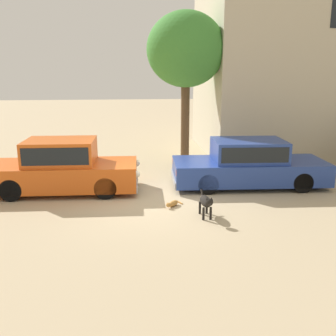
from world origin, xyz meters
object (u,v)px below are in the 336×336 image
(parked_sedan_nearest, at_px, (62,167))
(stray_dog_spotted, at_px, (206,202))
(stray_cat, at_px, (173,204))
(parked_sedan_second, at_px, (249,163))
(acacia_tree_left, at_px, (186,51))

(parked_sedan_nearest, bearing_deg, stray_dog_spotted, -31.83)
(stray_cat, bearing_deg, parked_sedan_second, 164.06)
(parked_sedan_nearest, xyz_separation_m, stray_dog_spotted, (3.78, -2.54, -0.37))
(parked_sedan_nearest, height_order, parked_sedan_second, parked_sedan_nearest)
(parked_sedan_nearest, relative_size, parked_sedan_second, 0.92)
(stray_cat, bearing_deg, acacia_tree_left, -151.22)
(stray_dog_spotted, bearing_deg, acacia_tree_left, 175.30)
(parked_sedan_second, xyz_separation_m, acacia_tree_left, (-1.51, 3.33, 3.50))
(stray_dog_spotted, distance_m, acacia_tree_left, 7.04)
(stray_cat, bearing_deg, parked_sedan_nearest, -77.58)
(parked_sedan_second, xyz_separation_m, stray_cat, (-2.58, -1.69, -0.64))
(stray_cat, height_order, acacia_tree_left, acacia_tree_left)
(parked_sedan_second, height_order, stray_dog_spotted, parked_sedan_second)
(parked_sedan_second, relative_size, stray_cat, 8.79)
(stray_dog_spotted, xyz_separation_m, stray_cat, (-0.71, 0.88, -0.32))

